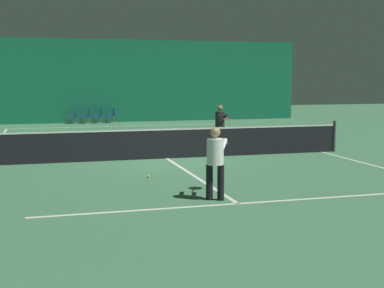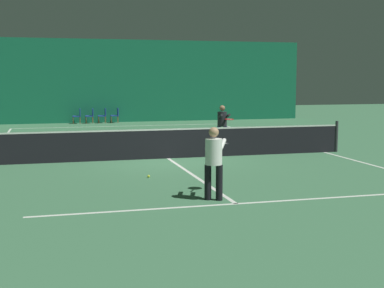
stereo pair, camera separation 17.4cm
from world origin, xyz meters
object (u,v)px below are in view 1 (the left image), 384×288
tennis_net (167,142)px  courtside_chair_0 (74,115)px  player_near (216,157)px  courtside_chair_2 (99,115)px  courtside_chair_1 (87,115)px  player_far (220,122)px  courtside_chair_3 (112,114)px  tennis_ball (148,176)px

tennis_net → courtside_chair_0: 14.27m
player_near → courtside_chair_2: (-0.33, 20.03, -0.41)m
courtside_chair_1 → player_far: bearing=18.8°
tennis_net → courtside_chair_2: (-0.65, 14.12, -0.03)m
courtside_chair_3 → tennis_ball: size_ratio=12.73×
player_far → courtside_chair_2: 12.14m
courtside_chair_3 → tennis_ball: bearing=-4.2°
courtside_chair_2 → courtside_chair_3: size_ratio=1.00×
tennis_net → courtside_chair_2: 14.14m
courtside_chair_0 → courtside_chair_2: (1.41, 0.00, 0.00)m
tennis_net → tennis_ball: size_ratio=181.82×
courtside_chair_0 → courtside_chair_3: bearing=90.0°
courtside_chair_1 → tennis_net: bearing=5.5°
player_far → player_near: bearing=-16.2°
tennis_net → player_near: (-0.32, -5.91, 0.38)m
player_far → courtside_chair_2: player_far is taller
tennis_ball → tennis_net: bearing=68.9°
player_far → courtside_chair_0: bearing=-155.0°
tennis_net → player_far: size_ratio=7.83×
courtside_chair_2 → tennis_net: bearing=2.6°
player_near → courtside_chair_3: size_ratio=1.82×
player_far → courtside_chair_3: 11.97m
player_far → courtside_chair_3: (-2.55, 11.69, -0.41)m
player_far → tennis_net: bearing=-43.8°
tennis_net → player_near: bearing=-93.1°
courtside_chair_1 → courtside_chair_3: 1.41m
tennis_ball → courtside_chair_3: bearing=85.8°
player_near → courtside_chair_0: 20.11m
tennis_net → tennis_ball: tennis_net is taller
player_near → courtside_chair_2: bearing=28.4°
courtside_chair_0 → courtside_chair_3: same height
tennis_net → tennis_ball: bearing=-111.1°
courtside_chair_0 → courtside_chair_1: same height
courtside_chair_1 → tennis_ball: size_ratio=12.73×
tennis_net → courtside_chair_2: bearing=92.6°
player_far → courtside_chair_0: (-4.68, 11.69, -0.41)m
player_near → courtside_chair_3: (0.38, 20.03, -0.41)m
courtside_chair_1 → tennis_ball: bearing=0.5°
player_near → courtside_chair_0: bearing=32.4°
courtside_chair_0 → tennis_ball: bearing=2.9°
player_far → courtside_chair_1: bearing=-158.1°
player_far → courtside_chair_3: size_ratio=1.82×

